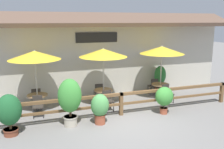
{
  "coord_description": "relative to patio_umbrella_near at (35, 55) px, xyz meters",
  "views": [
    {
      "loc": [
        -3.55,
        -7.99,
        3.81
      ],
      "look_at": [
        -0.22,
        1.55,
        1.63
      ],
      "focal_mm": 40.0,
      "sensor_mm": 36.0,
      "label": 1
    }
  ],
  "objects": [
    {
      "name": "patio_umbrella_middle",
      "position": [
        2.9,
        -0.17,
        0.0
      ],
      "size": [
        2.15,
        2.15,
        2.64
      ],
      "color": "#B7B2A8",
      "rests_on": "ground"
    },
    {
      "name": "potted_plant_entrance_palm",
      "position": [
        4.95,
        -2.05,
        -1.7
      ],
      "size": [
        0.75,
        0.68,
        1.15
      ],
      "color": "#9E4C33",
      "rests_on": "ground"
    },
    {
      "name": "patio_railing",
      "position": [
        3.2,
        -1.62,
        -1.72
      ],
      "size": [
        10.4,
        0.14,
        0.95
      ],
      "color": "brown",
      "rests_on": "ground"
    },
    {
      "name": "potted_plant_corner_fern",
      "position": [
        6.43,
        0.88,
        -1.65
      ],
      "size": [
        0.63,
        0.58,
        1.45
      ],
      "color": "brown",
      "rests_on": "ground"
    },
    {
      "name": "dining_table_middle",
      "position": [
        2.9,
        -0.17,
        -1.84
      ],
      "size": [
        0.88,
        0.88,
        0.73
      ],
      "color": "olive",
      "rests_on": "ground"
    },
    {
      "name": "chair_far_wallside",
      "position": [
        5.89,
        0.6,
        -1.94
      ],
      "size": [
        0.44,
        0.44,
        0.86
      ],
      "rotation": [
        0.0,
        0.0,
        3.1
      ],
      "color": "#332D28",
      "rests_on": "ground"
    },
    {
      "name": "potted_plant_broad_leaf",
      "position": [
        1.05,
        -2.0,
        -1.36
      ],
      "size": [
        0.86,
        0.77,
        1.79
      ],
      "color": "#B7AD99",
      "rests_on": "ground"
    },
    {
      "name": "chair_near_wallside",
      "position": [
        -0.03,
        0.65,
        -1.94
      ],
      "size": [
        0.43,
        0.43,
        0.86
      ],
      "rotation": [
        0.0,
        0.0,
        3.16
      ],
      "color": "#332D28",
      "rests_on": "ground"
    },
    {
      "name": "building_facade",
      "position": [
        3.2,
        1.43,
        -0.25
      ],
      "size": [
        14.28,
        1.49,
        4.23
      ],
      "color": "#BCB7A8",
      "rests_on": "ground"
    },
    {
      "name": "dining_table_near",
      "position": [
        0.0,
        -0.0,
        -1.84
      ],
      "size": [
        0.88,
        0.88,
        0.73
      ],
      "color": "olive",
      "rests_on": "ground"
    },
    {
      "name": "potted_plant_small_flowering",
      "position": [
        2.13,
        -2.18,
        -1.77
      ],
      "size": [
        0.68,
        0.61,
        1.16
      ],
      "color": "#9E4C33",
      "rests_on": "ground"
    },
    {
      "name": "chair_far_streetside",
      "position": [
        5.86,
        -0.79,
        -1.94
      ],
      "size": [
        0.48,
        0.48,
        0.86
      ],
      "rotation": [
        0.0,
        0.0,
        0.15
      ],
      "color": "#332D28",
      "rests_on": "ground"
    },
    {
      "name": "ground_plane",
      "position": [
        3.2,
        -2.67,
        -2.42
      ],
      "size": [
        60.0,
        60.0,
        0.0
      ],
      "primitive_type": "plane",
      "color": "slate"
    },
    {
      "name": "patio_umbrella_far",
      "position": [
        5.9,
        -0.09,
        0.0
      ],
      "size": [
        2.15,
        2.15,
        2.64
      ],
      "color": "#B7B2A8",
      "rests_on": "ground"
    },
    {
      "name": "chair_near_streetside",
      "position": [
        -0.03,
        -0.65,
        -1.94
      ],
      "size": [
        0.44,
        0.44,
        0.86
      ],
      "rotation": [
        0.0,
        0.0,
        -0.04
      ],
      "color": "#332D28",
      "rests_on": "ground"
    },
    {
      "name": "patio_umbrella_near",
      "position": [
        0.0,
        0.0,
        0.0
      ],
      "size": [
        2.15,
        2.15,
        2.64
      ],
      "color": "#B7B2A8",
      "rests_on": "ground"
    },
    {
      "name": "chair_middle_streetside",
      "position": [
        2.86,
        -0.88,
        -1.94
      ],
      "size": [
        0.43,
        0.43,
        0.86
      ],
      "rotation": [
        0.0,
        0.0,
        -0.02
      ],
      "color": "#332D28",
      "rests_on": "ground"
    },
    {
      "name": "dining_table_far",
      "position": [
        5.9,
        -0.09,
        -1.84
      ],
      "size": [
        0.88,
        0.88,
        0.73
      ],
      "color": "olive",
      "rests_on": "ground"
    },
    {
      "name": "chair_middle_wallside",
      "position": [
        2.88,
        0.55,
        -1.94
      ],
      "size": [
        0.46,
        0.46,
        0.86
      ],
      "rotation": [
        0.0,
        0.0,
        3.03
      ],
      "color": "#332D28",
      "rests_on": "ground"
    },
    {
      "name": "potted_plant_tall_tropical",
      "position": [
        -1.0,
        -2.1,
        -1.58
      ],
      "size": [
        0.82,
        0.74,
        1.44
      ],
      "color": "brown",
      "rests_on": "ground"
    }
  ]
}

